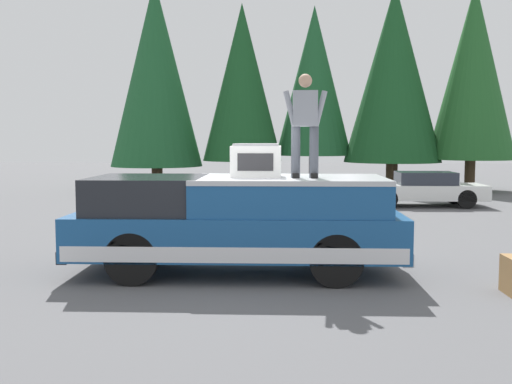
{
  "coord_description": "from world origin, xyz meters",
  "views": [
    {
      "loc": [
        -9.95,
        -0.79,
        2.31
      ],
      "look_at": [
        0.59,
        -0.38,
        1.35
      ],
      "focal_mm": 42.06,
      "sensor_mm": 36.0,
      "label": 1
    }
  ],
  "objects_px": {
    "compressor_unit": "(256,160)",
    "person_on_truck_bed": "(305,123)",
    "parked_car_white": "(423,189)",
    "pickup_truck": "(238,223)"
  },
  "relations": [
    {
      "from": "pickup_truck",
      "to": "person_on_truck_bed",
      "type": "bearing_deg",
      "value": -99.27
    },
    {
      "from": "compressor_unit",
      "to": "person_on_truck_bed",
      "type": "height_order",
      "value": "person_on_truck_bed"
    },
    {
      "from": "pickup_truck",
      "to": "person_on_truck_bed",
      "type": "xyz_separation_m",
      "value": [
        -0.18,
        -1.12,
        1.68
      ]
    },
    {
      "from": "person_on_truck_bed",
      "to": "compressor_unit",
      "type": "bearing_deg",
      "value": 72.16
    },
    {
      "from": "pickup_truck",
      "to": "compressor_unit",
      "type": "relative_size",
      "value": 6.6
    },
    {
      "from": "compressor_unit",
      "to": "parked_car_white",
      "type": "height_order",
      "value": "compressor_unit"
    },
    {
      "from": "compressor_unit",
      "to": "person_on_truck_bed",
      "type": "bearing_deg",
      "value": -107.84
    },
    {
      "from": "compressor_unit",
      "to": "parked_car_white",
      "type": "xyz_separation_m",
      "value": [
        10.26,
        -5.25,
        -1.35
      ]
    },
    {
      "from": "compressor_unit",
      "to": "person_on_truck_bed",
      "type": "distance_m",
      "value": 1.06
    },
    {
      "from": "pickup_truck",
      "to": "person_on_truck_bed",
      "type": "relative_size",
      "value": 3.28
    }
  ]
}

